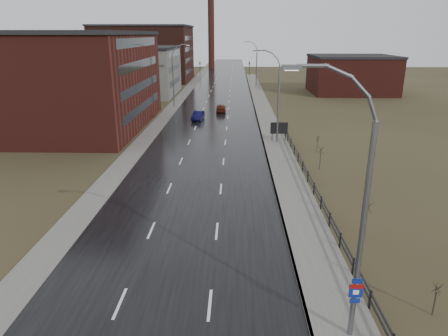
# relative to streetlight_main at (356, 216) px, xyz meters

# --- Properties ---
(road) EXTENTS (14.00, 300.00, 0.06)m
(road) POSITION_rel_streetlight_main_xyz_m (-8.47, 58.00, -6.03)
(road) COLOR black
(road) RESTS_ON ground
(sidewalk_right) EXTENTS (3.20, 180.00, 0.18)m
(sidewalk_right) POSITION_rel_streetlight_main_xyz_m (0.13, 33.00, -5.97)
(sidewalk_right) COLOR #595651
(sidewalk_right) RESTS_ON ground
(curb_right) EXTENTS (0.16, 180.00, 0.18)m
(curb_right) POSITION_rel_streetlight_main_xyz_m (-1.39, 33.00, -5.97)
(curb_right) COLOR slate
(curb_right) RESTS_ON ground
(sidewalk_left) EXTENTS (2.40, 260.00, 0.12)m
(sidewalk_left) POSITION_rel_streetlight_main_xyz_m (-16.67, 58.00, -6.00)
(sidewalk_left) COLOR #595651
(sidewalk_left) RESTS_ON ground
(warehouse_near) EXTENTS (22.44, 28.56, 13.50)m
(warehouse_near) POSITION_rel_streetlight_main_xyz_m (-29.46, 43.00, 0.70)
(warehouse_near) COLOR #471914
(warehouse_near) RESTS_ON ground
(warehouse_mid) EXTENTS (16.32, 20.40, 10.50)m
(warehouse_mid) POSITION_rel_streetlight_main_xyz_m (-26.46, 76.00, -0.80)
(warehouse_mid) COLOR slate
(warehouse_mid) RESTS_ON ground
(warehouse_far) EXTENTS (26.52, 24.48, 15.50)m
(warehouse_far) POSITION_rel_streetlight_main_xyz_m (-31.47, 106.00, 1.70)
(warehouse_far) COLOR #331611
(warehouse_far) RESTS_ON ground
(building_right) EXTENTS (18.36, 16.32, 8.50)m
(building_right) POSITION_rel_streetlight_main_xyz_m (21.83, 80.00, -1.80)
(building_right) COLOR #471914
(building_right) RESTS_ON ground
(smokestack) EXTENTS (2.70, 2.70, 30.70)m
(smokestack) POSITION_rel_streetlight_main_xyz_m (-14.47, 148.00, 9.44)
(smokestack) COLOR #331611
(smokestack) RESTS_ON ground
(streetlight_main) EXTENTS (3.91, 0.29, 12.11)m
(streetlight_main) POSITION_rel_streetlight_main_xyz_m (0.00, 0.00, 0.00)
(streetlight_main) COLOR slate
(streetlight_main) RESTS_ON ground
(streetlight_right_mid) EXTENTS (3.36, 0.28, 11.35)m
(streetlight_right_mid) POSITION_rel_streetlight_main_xyz_m (0.03, 34.00, -0.22)
(streetlight_right_mid) COLOR slate
(streetlight_right_mid) RESTS_ON ground
(streetlight_left) EXTENTS (3.36, 0.28, 11.35)m
(streetlight_left) POSITION_rel_streetlight_main_xyz_m (-16.17, 60.00, -0.22)
(streetlight_left) COLOR slate
(streetlight_left) RESTS_ON ground
(streetlight_right_far) EXTENTS (3.36, 0.28, 11.35)m
(streetlight_right_far) POSITION_rel_streetlight_main_xyz_m (0.03, 88.00, -0.22)
(streetlight_right_far) COLOR slate
(streetlight_right_far) RESTS_ON ground
(guardrail) EXTENTS (0.10, 53.05, 1.10)m
(guardrail) POSITION_rel_streetlight_main_xyz_m (1.83, 16.32, -5.35)
(guardrail) COLOR black
(guardrail) RESTS_ON ground
(shrub_b) EXTENTS (0.43, 0.45, 1.77)m
(shrub_b) POSITION_rel_streetlight_main_xyz_m (4.82, 1.65, -5.12)
(shrub_b) COLOR #382D23
(shrub_b) RESTS_ON ground
(shrub_c) EXTENTS (0.61, 0.64, 2.58)m
(shrub_c) POSITION_rel_streetlight_main_xyz_m (3.93, 9.61, -4.69)
(shrub_c) COLOR #382D23
(shrub_c) RESTS_ON ground
(shrub_d) EXTENTS (0.53, 0.56, 2.22)m
(shrub_d) POSITION_rel_streetlight_main_xyz_m (6.15, 16.40, -4.88)
(shrub_d) COLOR #382D23
(shrub_d) RESTS_ON ground
(shrub_e) EXTENTS (0.57, 0.60, 2.39)m
(shrub_e) POSITION_rel_streetlight_main_xyz_m (3.71, 23.91, -4.79)
(shrub_e) COLOR #382D23
(shrub_e) RESTS_ON ground
(shrub_f) EXTENTS (0.48, 0.50, 1.99)m
(shrub_f) POSITION_rel_streetlight_main_xyz_m (4.58, 29.93, -5.00)
(shrub_f) COLOR #382D23
(shrub_f) RESTS_ON ground
(billboard) EXTENTS (2.18, 0.17, 2.52)m
(billboard) POSITION_rel_streetlight_main_xyz_m (0.63, 34.74, -4.36)
(billboard) COLOR black
(billboard) RESTS_ON ground
(traffic_light_left) EXTENTS (0.58, 2.73, 5.30)m
(traffic_light_left) POSITION_rel_streetlight_main_xyz_m (-16.47, 118.00, -1.46)
(traffic_light_left) COLOR black
(traffic_light_left) RESTS_ON ground
(traffic_light_right) EXTENTS (0.58, 2.73, 5.30)m
(traffic_light_right) POSITION_rel_streetlight_main_xyz_m (-0.47, 118.00, -1.46)
(traffic_light_right) COLOR black
(traffic_light_right) RESTS_ON ground
(car_near) EXTENTS (1.86, 4.33, 1.39)m
(car_near) POSITION_rel_streetlight_main_xyz_m (-10.86, 47.72, -5.37)
(car_near) COLOR #0B0A36
(car_near) RESTS_ON ground
(car_far) EXTENTS (1.77, 4.18, 1.41)m
(car_far) POSITION_rel_streetlight_main_xyz_m (-7.44, 54.78, -5.35)
(car_far) COLOR #4D190C
(car_far) RESTS_ON ground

